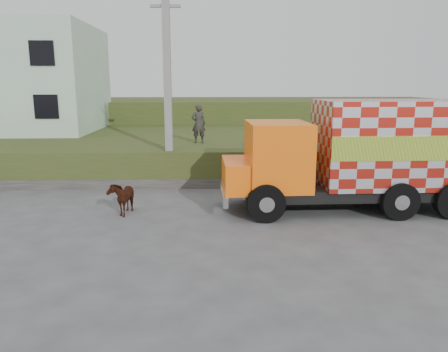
{
  "coord_description": "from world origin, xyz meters",
  "views": [
    {
      "loc": [
        0.62,
        -13.5,
        4.24
      ],
      "look_at": [
        1.13,
        0.32,
        1.3
      ],
      "focal_mm": 35.0,
      "sensor_mm": 36.0,
      "label": 1
    }
  ],
  "objects_px": {
    "utility_pole": "(168,88)",
    "cargo_truck": "(360,154)",
    "cow": "(122,197)",
    "pedestrian": "(199,124)"
  },
  "relations": [
    {
      "from": "cow",
      "to": "cargo_truck",
      "type": "bearing_deg",
      "value": 8.56
    },
    {
      "from": "utility_pole",
      "to": "pedestrian",
      "type": "distance_m",
      "value": 3.1
    },
    {
      "from": "cargo_truck",
      "to": "cow",
      "type": "distance_m",
      "value": 8.08
    },
    {
      "from": "utility_pole",
      "to": "cow",
      "type": "bearing_deg",
      "value": -107.03
    },
    {
      "from": "utility_pole",
      "to": "cargo_truck",
      "type": "bearing_deg",
      "value": -29.28
    },
    {
      "from": "utility_pole",
      "to": "pedestrian",
      "type": "relative_size",
      "value": 4.45
    },
    {
      "from": "utility_pole",
      "to": "pedestrian",
      "type": "bearing_deg",
      "value": 62.94
    },
    {
      "from": "utility_pole",
      "to": "cargo_truck",
      "type": "xyz_separation_m",
      "value": [
        6.73,
        -3.78,
        -2.17
      ]
    },
    {
      "from": "cargo_truck",
      "to": "utility_pole",
      "type": "bearing_deg",
      "value": 149.56
    },
    {
      "from": "utility_pole",
      "to": "pedestrian",
      "type": "xyz_separation_m",
      "value": [
        1.18,
        2.32,
        -1.68
      ]
    }
  ]
}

